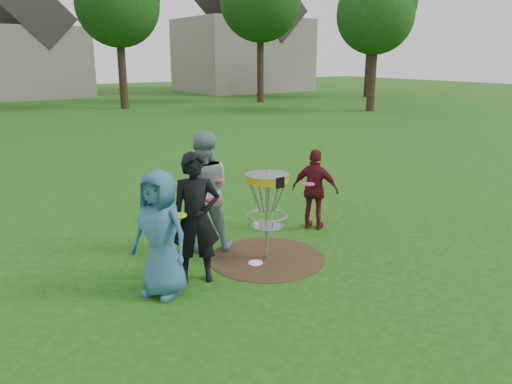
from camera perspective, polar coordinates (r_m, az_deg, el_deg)
ground at (r=7.81m, az=1.24°, el=-7.58°), size 100.00×100.00×0.00m
dirt_patch at (r=7.81m, az=1.24°, el=-7.55°), size 1.80×1.80×0.01m
player_blue at (r=6.51m, az=-10.88°, el=-4.73°), size 0.86×0.97×1.68m
player_black at (r=6.83m, az=-6.88°, el=-3.00°), size 0.78×0.67×1.81m
player_grey at (r=7.93m, az=-6.10°, el=0.06°), size 1.15×1.04×1.93m
player_maroon at (r=8.96m, az=6.78°, el=0.27°), size 0.75×0.91×1.45m
disc_on_grass at (r=7.61m, az=-0.05°, el=-8.13°), size 0.22×0.22×0.02m
disc_golf_basket at (r=7.47m, az=1.29°, el=-0.36°), size 0.66×0.67×1.38m
held_discs at (r=7.44m, az=-2.47°, el=-0.17°), size 3.03×1.07×0.31m
house_row at (r=39.96m, az=-21.97°, el=15.91°), size 44.50×10.65×11.62m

